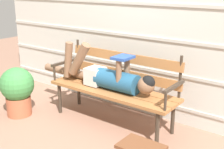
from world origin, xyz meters
name	(u,v)px	position (x,y,z in m)	size (l,w,h in m)	color
ground_plane	(109,124)	(0.00, 0.00, 0.00)	(12.00, 12.00, 0.00)	#936B56
house_siding	(136,20)	(0.00, 0.57, 1.19)	(4.81, 0.08, 2.39)	beige
park_bench	(115,83)	(0.00, 0.14, 0.48)	(1.62, 0.48, 0.90)	#9E6638
reclining_person	(106,76)	(-0.09, 0.07, 0.58)	(1.75, 0.26, 0.53)	#23567A
potted_plant	(17,89)	(-1.09, -0.47, 0.35)	(0.43, 0.43, 0.63)	#AD5B3D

